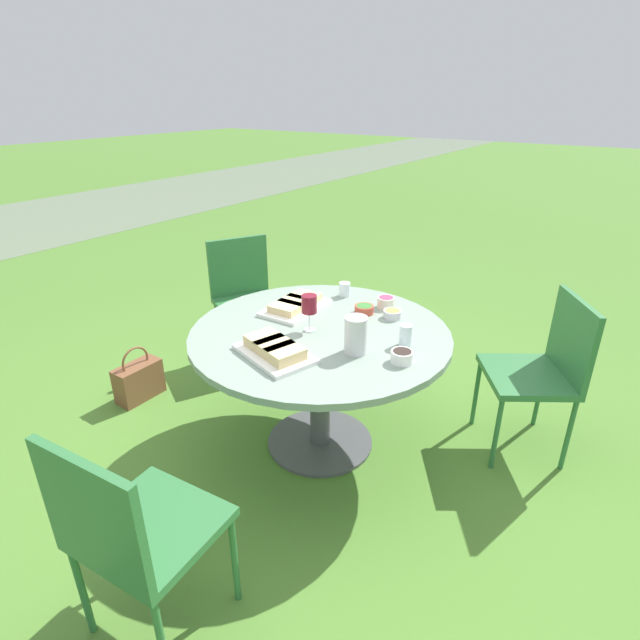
% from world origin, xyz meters
% --- Properties ---
extents(ground_plane, '(40.00, 40.00, 0.00)m').
position_xyz_m(ground_plane, '(0.00, 0.00, 0.00)').
color(ground_plane, '#4C7A2D').
extents(dining_table, '(1.34, 1.34, 0.71)m').
position_xyz_m(dining_table, '(0.00, 0.00, 0.60)').
color(dining_table, '#4C4C51').
rests_on(dining_table, ground_plane).
extents(chair_near_left, '(0.59, 0.58, 0.89)m').
position_xyz_m(chair_near_left, '(0.55, 1.03, 0.52)').
color(chair_near_left, '#2D6B38').
rests_on(chair_near_left, ground_plane).
extents(chair_near_right, '(0.46, 0.48, 0.89)m').
position_xyz_m(chair_near_right, '(-1.26, -0.11, 0.52)').
color(chair_near_right, '#2D6B38').
rests_on(chair_near_right, ground_plane).
extents(chair_far_back, '(0.60, 0.59, 0.89)m').
position_xyz_m(chair_far_back, '(0.65, -0.98, 0.52)').
color(chair_far_back, '#2D6B38').
rests_on(chair_far_back, ground_plane).
extents(water_pitcher, '(0.12, 0.11, 0.18)m').
position_xyz_m(water_pitcher, '(-0.10, -0.27, 0.80)').
color(water_pitcher, silver).
rests_on(water_pitcher, dining_table).
extents(wine_glass, '(0.08, 0.08, 0.19)m').
position_xyz_m(wine_glass, '(-0.03, 0.05, 0.85)').
color(wine_glass, silver).
rests_on(wine_glass, dining_table).
extents(platter_bread_main, '(0.34, 0.43, 0.07)m').
position_xyz_m(platter_bread_main, '(-0.34, 0.02, 0.74)').
color(platter_bread_main, white).
rests_on(platter_bread_main, dining_table).
extents(platter_charcuterie, '(0.41, 0.27, 0.06)m').
position_xyz_m(platter_charcuterie, '(0.15, 0.27, 0.74)').
color(platter_charcuterie, white).
rests_on(platter_charcuterie, dining_table).
extents(bowl_fries, '(0.10, 0.10, 0.05)m').
position_xyz_m(bowl_fries, '(0.35, -0.23, 0.73)').
color(bowl_fries, silver).
rests_on(bowl_fries, dining_table).
extents(bowl_salad, '(0.11, 0.11, 0.05)m').
position_xyz_m(bowl_salad, '(0.32, -0.07, 0.73)').
color(bowl_salad, '#B74733').
rests_on(bowl_salad, dining_table).
extents(bowl_olives, '(0.10, 0.10, 0.06)m').
position_xyz_m(bowl_olives, '(-0.06, -0.49, 0.74)').
color(bowl_olives, white).
rests_on(bowl_olives, dining_table).
extents(bowl_dip_red, '(0.10, 0.10, 0.06)m').
position_xyz_m(bowl_dip_red, '(0.46, -0.14, 0.74)').
color(bowl_dip_red, beige).
rests_on(bowl_dip_red, dining_table).
extents(cup_water_near, '(0.07, 0.07, 0.08)m').
position_xyz_m(cup_water_near, '(0.48, 0.15, 0.75)').
color(cup_water_near, silver).
rests_on(cup_water_near, dining_table).
extents(cup_water_far, '(0.06, 0.06, 0.11)m').
position_xyz_m(cup_water_far, '(0.10, -0.43, 0.76)').
color(cup_water_far, silver).
rests_on(cup_water_far, dining_table).
extents(handbag, '(0.30, 0.14, 0.37)m').
position_xyz_m(handbag, '(-0.29, 1.23, 0.13)').
color(handbag, brown).
rests_on(handbag, ground_plane).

